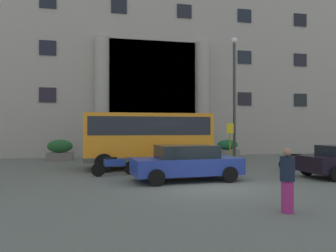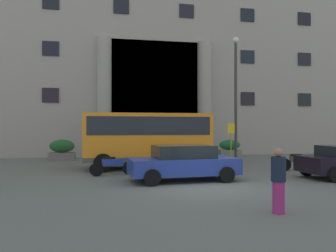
# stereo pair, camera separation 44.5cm
# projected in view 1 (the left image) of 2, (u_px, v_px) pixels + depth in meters

# --- Properties ---
(ground_plane) EXTENTS (80.00, 64.00, 0.12)m
(ground_plane) POSITION_uv_depth(u_px,v_px,m) (208.00, 187.00, 11.92)
(ground_plane) COLOR #5C6059
(office_building_facade) EXTENTS (43.96, 9.77, 20.37)m
(office_building_facade) POSITION_uv_depth(u_px,v_px,m) (144.00, 38.00, 29.11)
(office_building_facade) COLOR #A1978B
(office_building_facade) RESTS_ON ground_plane
(orange_minibus) EXTENTS (6.48, 2.67, 2.87)m
(orange_minibus) POSITION_uv_depth(u_px,v_px,m) (148.00, 136.00, 17.03)
(orange_minibus) COLOR orange
(orange_minibus) RESTS_ON ground_plane
(bus_stop_sign) EXTENTS (0.44, 0.08, 2.41)m
(bus_stop_sign) POSITION_uv_depth(u_px,v_px,m) (230.00, 138.00, 19.55)
(bus_stop_sign) COLOR #A09519
(bus_stop_sign) RESTS_ON ground_plane
(hedge_planter_far_west) EXTENTS (1.62, 0.73, 1.29)m
(hedge_planter_far_west) POSITION_uv_depth(u_px,v_px,m) (228.00, 149.00, 23.32)
(hedge_planter_far_west) COLOR slate
(hedge_planter_far_west) RESTS_ON ground_plane
(hedge_planter_entrance_left) EXTENTS (1.66, 0.78, 1.37)m
(hedge_planter_entrance_left) POSITION_uv_depth(u_px,v_px,m) (60.00, 151.00, 21.06)
(hedge_planter_entrance_left) COLOR slate
(hedge_planter_entrance_left) RESTS_ON ground_plane
(hedge_planter_west) EXTENTS (1.66, 0.92, 1.39)m
(hedge_planter_west) POSITION_uv_depth(u_px,v_px,m) (159.00, 149.00, 22.49)
(hedge_planter_west) COLOR gray
(hedge_planter_west) RESTS_ON ground_plane
(parked_coupe_end) EXTENTS (4.44, 2.28, 1.43)m
(parked_coupe_end) POSITION_uv_depth(u_px,v_px,m) (186.00, 162.00, 13.06)
(parked_coupe_end) COLOR #263A97
(parked_coupe_end) RESTS_ON ground_plane
(scooter_by_planter) EXTENTS (2.07, 0.55, 0.89)m
(scooter_by_planter) POSITION_uv_depth(u_px,v_px,m) (298.00, 161.00, 16.31)
(scooter_by_planter) COLOR black
(scooter_by_planter) RESTS_ON ground_plane
(motorcycle_far_end) EXTENTS (2.04, 0.74, 0.89)m
(motorcycle_far_end) POSITION_uv_depth(u_px,v_px,m) (114.00, 165.00, 14.45)
(motorcycle_far_end) COLOR black
(motorcycle_far_end) RESTS_ON ground_plane
(pedestrian_woman_dark_dress) EXTENTS (0.36, 0.36, 1.61)m
(pedestrian_woman_dark_dress) POSITION_uv_depth(u_px,v_px,m) (287.00, 180.00, 8.08)
(pedestrian_woman_dark_dress) COLOR #A2286E
(pedestrian_woman_dark_dress) RESTS_ON ground_plane
(lamppost_plaza_centre) EXTENTS (0.40, 0.40, 7.95)m
(lamppost_plaza_centre) POSITION_uv_depth(u_px,v_px,m) (234.00, 89.00, 20.89)
(lamppost_plaza_centre) COLOR #383934
(lamppost_plaza_centre) RESTS_ON ground_plane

